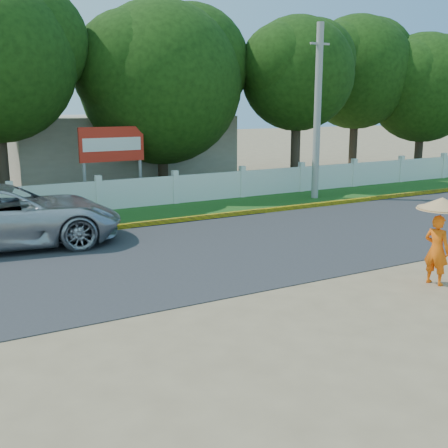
% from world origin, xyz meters
% --- Properties ---
extents(ground, '(120.00, 120.00, 0.00)m').
position_xyz_m(ground, '(0.00, 0.00, 0.00)').
color(ground, '#9E8460').
rests_on(ground, ground).
extents(road, '(60.00, 7.00, 0.02)m').
position_xyz_m(road, '(0.00, 4.50, 0.01)').
color(road, '#38383A').
rests_on(road, ground).
extents(grass_verge, '(60.00, 3.50, 0.03)m').
position_xyz_m(grass_verge, '(0.00, 9.75, 0.01)').
color(grass_verge, '#2D601E').
rests_on(grass_verge, ground).
extents(curb, '(40.00, 0.18, 0.16)m').
position_xyz_m(curb, '(0.00, 8.05, 0.08)').
color(curb, yellow).
rests_on(curb, ground).
extents(fence, '(40.00, 0.10, 1.10)m').
position_xyz_m(fence, '(0.00, 11.20, 0.55)').
color(fence, silver).
rests_on(fence, ground).
extents(building_near, '(10.00, 6.00, 3.20)m').
position_xyz_m(building_near, '(3.00, 18.00, 1.60)').
color(building_near, '#B7AD99').
rests_on(building_near, ground).
extents(utility_pole, '(0.28, 0.28, 6.85)m').
position_xyz_m(utility_pole, '(8.47, 9.58, 3.42)').
color(utility_pole, gray).
rests_on(utility_pole, ground).
extents(vehicle, '(6.47, 3.61, 1.71)m').
position_xyz_m(vehicle, '(-3.68, 7.54, 0.85)').
color(vehicle, '#B0B2B9').
rests_on(vehicle, ground).
extents(monk_with_parasol, '(1.05, 1.05, 1.91)m').
position_xyz_m(monk_with_parasol, '(3.94, -0.38, 1.24)').
color(monk_with_parasol, '#FF5F0D').
rests_on(monk_with_parasol, ground).
extents(billboard, '(2.50, 0.13, 2.95)m').
position_xyz_m(billboard, '(0.92, 12.30, 2.14)').
color(billboard, gray).
rests_on(billboard, ground).
extents(tree_row, '(38.12, 7.90, 8.35)m').
position_xyz_m(tree_row, '(4.18, 14.09, 4.83)').
color(tree_row, '#473828').
rests_on(tree_row, ground).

